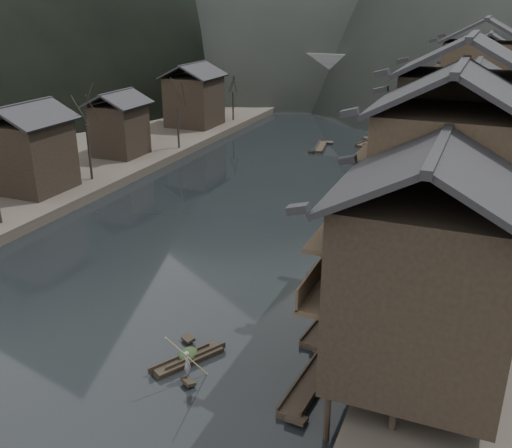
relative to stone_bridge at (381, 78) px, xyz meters
The scene contains 12 objects.
water 72.18m from the stone_bridge, 90.00° to the right, with size 300.00×300.00×0.00m, color black.
left_bank 47.64m from the stone_bridge, 137.56° to the right, with size 40.00×200.00×1.20m, color #2D2823.
stilt_houses 55.78m from the stone_bridge, 71.90° to the right, with size 9.00×67.60×16.62m.
left_houses 55.79m from the stone_bridge, 111.56° to the right, with size 8.10×53.20×8.73m.
bare_trees 59.15m from the stone_bridge, 106.71° to the right, with size 3.99×59.17×7.98m.
moored_sampans 55.34m from the stone_bridge, 77.20° to the right, with size 3.07×55.76×0.47m.
midriver_boats 30.57m from the stone_bridge, 86.98° to the right, with size 7.47×10.39×0.45m.
stone_bridge is the anchor object (origin of this frame).
hero_sampan 80.12m from the stone_bridge, 85.81° to the right, with size 2.79×4.22×0.43m.
cargo_heap 79.91m from the stone_bridge, 85.87° to the right, with size 0.97×1.27×0.58m, color black.
boatman 81.47m from the stone_bridge, 85.35° to the right, with size 0.56×0.37×1.53m, color slate.
bamboo_pole 81.40m from the stone_bridge, 85.21° to the right, with size 0.06×0.06×4.55m, color #8C7A51.
Camera 1 is at (18.98, -29.88, 18.11)m, focal length 40.00 mm.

